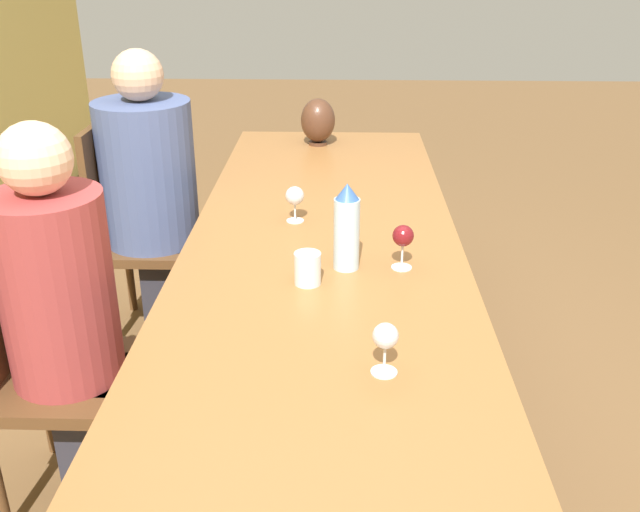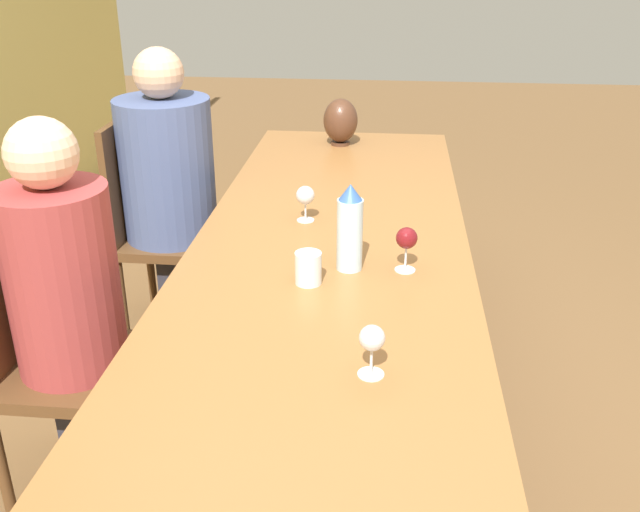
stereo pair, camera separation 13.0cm
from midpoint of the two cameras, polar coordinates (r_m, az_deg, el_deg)
ground_plane at (r=2.63m, az=-1.32°, el=-14.73°), size 14.00×14.00×0.00m
dining_table at (r=2.27m, az=-1.48°, el=-1.59°), size 3.18×0.92×0.72m
water_bottle at (r=2.14m, az=0.41°, el=2.25°), size 0.08×0.08×0.27m
water_tumbler at (r=2.07m, az=-2.80°, el=-1.02°), size 0.08×0.08×0.10m
vase at (r=3.49m, az=-1.25°, el=10.75°), size 0.17×0.17×0.22m
wine_glass_0 at (r=1.64m, az=2.99°, el=-6.61°), size 0.06×0.06×0.13m
wine_glass_1 at (r=2.52m, az=-3.51°, el=4.73°), size 0.07×0.07×0.13m
wine_glass_3 at (r=2.15m, az=4.95°, el=1.48°), size 0.07×0.07×0.14m
chair_near at (r=2.32m, az=-22.77°, el=-7.56°), size 0.44×0.44×0.95m
chair_far at (r=3.19m, az=-15.64°, el=2.16°), size 0.44×0.44×0.95m
person_near at (r=2.22m, az=-21.31°, el=-4.34°), size 0.32×0.32×1.22m
person_far at (r=3.11m, az=-14.36°, el=4.86°), size 0.40×0.40×1.25m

